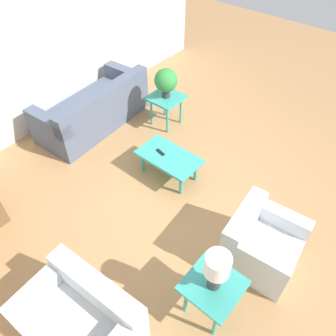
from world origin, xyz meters
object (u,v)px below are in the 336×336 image
object	(u,v)px
potted_plant	(166,81)
table_lamp	(217,268)
sofa	(95,110)
armchair	(260,243)
side_table_lamp	(213,288)
loveseat	(82,321)
side_table_plant	(166,101)
coffee_table	(169,158)

from	to	relation	value
potted_plant	table_lamp	size ratio (longest dim) A/B	1.00
potted_plant	sofa	bearing A→B (deg)	41.64
armchair	side_table_lamp	xyz separation A→B (m)	(0.08, 0.89, 0.18)
loveseat	side_table_lamp	size ratio (longest dim) A/B	2.12
loveseat	sofa	bearing A→B (deg)	132.79
sofa	potted_plant	bearing A→B (deg)	127.18
side_table_plant	coffee_table	bearing A→B (deg)	132.03
side_table_lamp	table_lamp	size ratio (longest dim) A/B	1.10
potted_plant	table_lamp	distance (m)	3.37
side_table_plant	table_lamp	distance (m)	3.40
side_table_plant	armchair	bearing A→B (deg)	152.36
sofa	table_lamp	distance (m)	3.77
sofa	potted_plant	size ratio (longest dim) A/B	4.13
coffee_table	sofa	bearing A→B (deg)	-4.41
armchair	potted_plant	distance (m)	2.98
sofa	coffee_table	distance (m)	1.81
loveseat	coffee_table	size ratio (longest dim) A/B	1.27
loveseat	side_table_plant	world-z (taller)	loveseat
sofa	side_table_lamp	bearing A→B (deg)	63.13
sofa	table_lamp	world-z (taller)	table_lamp
sofa	loveseat	size ratio (longest dim) A/B	1.76
side_table_lamp	side_table_plant	bearing A→B (deg)	-41.84
sofa	table_lamp	bearing A→B (deg)	63.13
side_table_lamp	sofa	bearing A→B (deg)	-22.42
sofa	loveseat	world-z (taller)	sofa
side_table_lamp	armchair	bearing A→B (deg)	-95.33
loveseat	potted_plant	bearing A→B (deg)	113.04
side_table_lamp	table_lamp	distance (m)	0.41
sofa	side_table_lamp	xyz separation A→B (m)	(-3.44, 1.42, 0.16)
sofa	side_table_plant	bearing A→B (deg)	127.18
table_lamp	potted_plant	bearing A→B (deg)	-41.84
table_lamp	sofa	bearing A→B (deg)	-22.42
sofa	coffee_table	xyz separation A→B (m)	(-1.80, 0.14, 0.03)
armchair	loveseat	distance (m)	2.11
side_table_plant	potted_plant	distance (m)	0.38
coffee_table	armchair	bearing A→B (deg)	167.20
side_table_lamp	potted_plant	size ratio (longest dim) A/B	1.10
table_lamp	coffee_table	bearing A→B (deg)	-38.00
side_table_lamp	potted_plant	world-z (taller)	potted_plant
table_lamp	side_table_plant	bearing A→B (deg)	-41.84
coffee_table	table_lamp	xyz separation A→B (m)	(-1.64, 1.28, 0.54)
loveseat	coffee_table	world-z (taller)	loveseat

